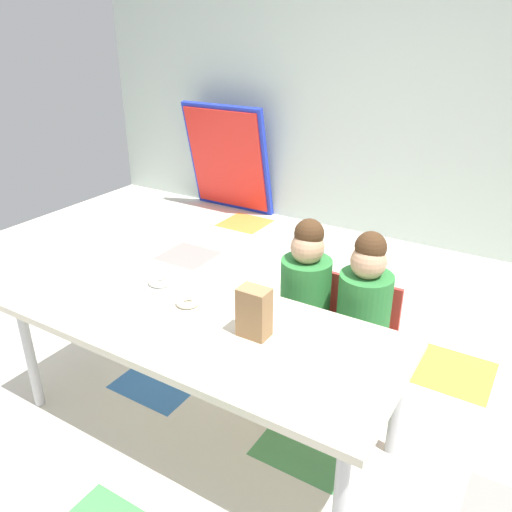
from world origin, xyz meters
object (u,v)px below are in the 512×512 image
(donut_powdered_on_plate, at_px, (161,280))
(folded_activity_table, at_px, (228,159))
(seated_child_middle_seat, at_px, (365,303))
(donut_powdered_loose, at_px, (188,301))
(craft_table, at_px, (200,330))
(seated_child_near_camera, at_px, (306,287))
(paper_bag_brown, at_px, (254,312))
(paper_plate_center_table, at_px, (148,320))
(paper_plate_near_edge, at_px, (161,284))

(donut_powdered_on_plate, bearing_deg, folded_activity_table, 117.49)
(seated_child_middle_seat, xyz_separation_m, donut_powdered_loose, (-0.67, -0.52, 0.06))
(craft_table, relative_size, donut_powdered_loose, 15.90)
(seated_child_middle_seat, relative_size, folded_activity_table, 0.84)
(seated_child_near_camera, height_order, donut_powdered_on_plate, seated_child_near_camera)
(seated_child_near_camera, bearing_deg, donut_powdered_on_plate, -143.56)
(seated_child_middle_seat, xyz_separation_m, donut_powdered_on_plate, (-0.91, -0.44, 0.07))
(paper_bag_brown, height_order, donut_powdered_on_plate, paper_bag_brown)
(folded_activity_table, bearing_deg, donut_powdered_on_plate, -62.51)
(craft_table, bearing_deg, seated_child_near_camera, 69.58)
(paper_bag_brown, distance_m, donut_powdered_loose, 0.41)
(seated_child_near_camera, xyz_separation_m, donut_powdered_loose, (-0.36, -0.52, 0.06))
(craft_table, distance_m, paper_bag_brown, 0.31)
(paper_plate_center_table, bearing_deg, craft_table, 32.05)
(craft_table, distance_m, donut_powdered_loose, 0.17)
(paper_plate_near_edge, bearing_deg, donut_powdered_loose, -19.02)
(seated_child_middle_seat, distance_m, folded_activity_table, 2.99)
(donut_powdered_loose, bearing_deg, seated_child_middle_seat, 37.61)
(craft_table, height_order, donut_powdered_loose, donut_powdered_loose)
(seated_child_near_camera, distance_m, paper_bag_brown, 0.60)
(craft_table, xyz_separation_m, paper_bag_brown, (0.26, 0.03, 0.16))
(craft_table, xyz_separation_m, folded_activity_table, (-1.65, 2.63, -0.01))
(craft_table, distance_m, folded_activity_table, 3.11)
(seated_child_near_camera, bearing_deg, folded_activity_table, 132.78)
(craft_table, height_order, paper_bag_brown, paper_bag_brown)
(craft_table, xyz_separation_m, paper_plate_center_table, (-0.19, -0.12, 0.05))
(paper_plate_center_table, bearing_deg, folded_activity_table, 117.87)
(paper_plate_center_table, bearing_deg, paper_plate_near_edge, 121.01)
(paper_bag_brown, bearing_deg, craft_table, -173.29)
(folded_activity_table, bearing_deg, seated_child_middle_seat, -42.77)
(paper_bag_brown, height_order, paper_plate_near_edge, paper_bag_brown)
(craft_table, relative_size, paper_plate_center_table, 10.03)
(seated_child_near_camera, distance_m, folded_activity_table, 2.76)
(seated_child_middle_seat, xyz_separation_m, paper_bag_brown, (-0.28, -0.57, 0.15))
(seated_child_middle_seat, height_order, folded_activity_table, folded_activity_table)
(paper_bag_brown, relative_size, donut_powdered_loose, 1.94)
(seated_child_near_camera, bearing_deg, paper_plate_center_table, -119.99)
(craft_table, distance_m, seated_child_middle_seat, 0.81)
(paper_bag_brown, relative_size, paper_plate_near_edge, 1.22)
(seated_child_near_camera, distance_m, paper_plate_near_edge, 0.74)
(seated_child_middle_seat, relative_size, paper_plate_center_table, 5.10)
(craft_table, relative_size, folded_activity_table, 1.66)
(paper_bag_brown, bearing_deg, paper_plate_near_edge, 167.81)
(seated_child_middle_seat, bearing_deg, paper_plate_center_table, -135.32)
(folded_activity_table, distance_m, paper_plate_near_edge, 2.78)
(seated_child_middle_seat, bearing_deg, seated_child_near_camera, 180.00)
(folded_activity_table, height_order, paper_plate_near_edge, folded_activity_table)
(craft_table, bearing_deg, folded_activity_table, 122.09)
(seated_child_middle_seat, distance_m, paper_bag_brown, 0.66)
(seated_child_near_camera, height_order, paper_plate_near_edge, seated_child_near_camera)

